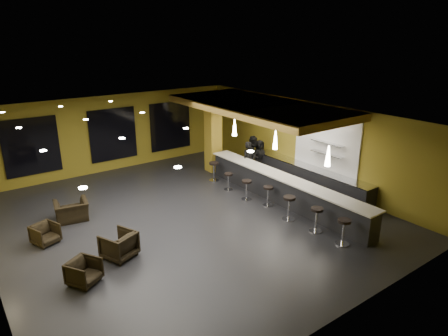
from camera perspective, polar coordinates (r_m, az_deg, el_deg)
floor at (r=14.20m, az=-5.38°, el=-7.24°), size 12.00×13.00×0.10m
ceiling at (r=13.03m, az=-5.86°, el=7.13°), size 12.00×13.00×0.10m
wall_back at (r=19.23m, az=-15.70°, el=4.84°), size 12.00×0.10×3.50m
wall_front at (r=8.99m, az=16.79°, el=-11.52°), size 12.00×0.10×3.50m
wall_right at (r=17.23m, az=11.97°, el=3.56°), size 0.10×13.00×3.50m
wood_soffit at (r=16.16m, az=4.74°, el=8.76°), size 3.60×8.00×0.28m
window_left at (r=18.26m, az=-25.82°, el=2.76°), size 2.20×0.06×2.40m
window_center at (r=19.14m, az=-15.57°, el=4.64°), size 2.20×0.06×2.40m
window_right at (r=20.34m, az=-7.66°, el=5.98°), size 2.20×0.06×2.40m
tile_backsplash at (r=16.47m, az=14.38°, el=3.57°), size 0.06×3.20×2.40m
bar_counter at (r=15.30m, az=8.34°, el=-3.12°), size 0.60×8.00×1.00m
bar_top at (r=15.12m, az=8.44°, el=-1.28°), size 0.78×8.10×0.05m
prep_counter at (r=17.02m, az=12.00°, el=-1.30°), size 0.70×6.00×0.86m
prep_top at (r=16.87m, az=12.10°, el=0.15°), size 0.72×6.00×0.03m
wall_shelf_lower at (r=16.35m, az=14.48°, el=1.99°), size 0.30×1.50×0.03m
wall_shelf_upper at (r=16.23m, az=14.61°, el=3.51°), size 0.30×1.50×0.03m
column at (r=18.30m, az=-1.56°, el=4.86°), size 0.60×0.60×3.50m
pendant_0 at (r=13.44m, az=14.65°, el=1.68°), size 0.20×0.20×0.70m
pendant_1 at (r=15.06m, az=7.35°, el=3.99°), size 0.20×0.20×0.70m
pendant_2 at (r=16.90m, az=1.52°, el=5.77°), size 0.20×0.20×0.70m
staff_a at (r=17.31m, az=3.59°, el=0.97°), size 0.67×0.48×1.74m
staff_b at (r=18.17m, az=4.24°, el=1.88°), size 1.02×0.89×1.77m
staff_c at (r=18.42m, az=5.05°, el=1.70°), size 0.80×0.57×1.53m
armchair_a at (r=11.19m, az=-19.37°, el=-13.83°), size 0.99×0.99×0.66m
armchair_b at (r=12.03m, az=-14.79°, el=-10.57°), size 1.11×1.12×0.78m
armchair_c at (r=13.52m, az=-24.16°, el=-8.60°), size 0.89×0.90×0.64m
armchair_d at (r=14.76m, az=-20.95°, el=-5.72°), size 1.23×1.12×0.70m
bar_stool_0 at (r=12.74m, az=16.72°, el=-8.29°), size 0.42×0.42×0.84m
bar_stool_1 at (r=13.30m, az=13.07°, el=-6.78°), size 0.42×0.42×0.83m
bar_stool_2 at (r=13.91m, az=9.27°, el=-5.25°), size 0.44×0.44×0.86m
bar_stool_3 at (r=14.94m, az=6.32°, el=-3.64°), size 0.39×0.39×0.76m
bar_stool_4 at (r=15.39m, az=3.25°, el=-2.78°), size 0.40×0.40×0.79m
bar_stool_5 at (r=16.33m, az=0.64°, el=-1.62°), size 0.37×0.37×0.72m
bar_stool_6 at (r=17.31m, az=-1.45°, el=-0.14°), size 0.43×0.43×0.85m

